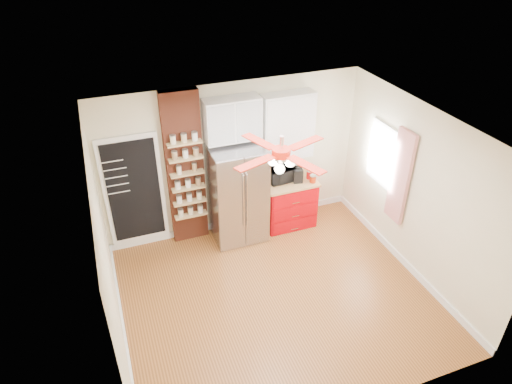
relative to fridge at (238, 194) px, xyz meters
name	(u,v)px	position (x,y,z in m)	size (l,w,h in m)	color
floor	(277,296)	(0.05, -1.63, -0.88)	(4.50, 4.50, 0.00)	#985A26
ceiling	(282,132)	(0.05, -1.63, 1.83)	(4.50, 4.50, 0.00)	white
wall_back	(233,159)	(0.05, 0.37, 0.48)	(4.50, 0.02, 2.70)	beige
wall_front	(356,333)	(0.05, -3.63, 0.48)	(4.50, 0.02, 2.70)	beige
wall_left	(107,262)	(-2.20, -1.63, 0.48)	(0.02, 4.00, 2.70)	beige
wall_right	(417,193)	(2.30, -1.63, 0.48)	(0.02, 4.00, 2.70)	beige
chalkboard	(134,191)	(-1.65, 0.33, 0.23)	(0.95, 0.05, 1.95)	white
brick_pillar	(185,170)	(-0.80, 0.29, 0.48)	(0.60, 0.16, 2.70)	brown
fridge	(238,194)	(0.00, 0.00, 0.00)	(0.90, 0.70, 1.75)	#A4A4A9
upper_glass_cabinet	(232,119)	(0.00, 0.20, 1.27)	(0.90, 0.35, 0.70)	white
red_cabinet	(288,202)	(0.97, 0.05, -0.42)	(0.94, 0.64, 0.90)	#B4020A
upper_shelf_unit	(287,126)	(0.97, 0.22, 1.00)	(0.90, 0.30, 1.15)	white
window	(384,155)	(2.28, -0.73, 0.68)	(0.04, 0.75, 1.05)	white
curtain	(400,177)	(2.23, -1.28, 0.57)	(0.06, 0.40, 1.55)	red
ceiling_fan	(281,153)	(0.05, -1.63, 1.55)	(1.40, 1.40, 0.44)	silver
toaster_oven	(281,174)	(0.83, 0.11, 0.15)	(0.46, 0.31, 0.25)	black
coffee_maker	(297,175)	(1.11, 0.01, 0.15)	(0.16, 0.22, 0.25)	black
canister_left	(313,179)	(1.34, -0.13, 0.09)	(0.11, 0.11, 0.13)	#A82809
canister_right	(309,175)	(1.34, 0.01, 0.10)	(0.10, 0.10, 0.15)	#BE0A0B
pantry_jar_oats	(179,170)	(-0.93, 0.14, 0.57)	(0.08, 0.08, 0.14)	beige
pantry_jar_beans	(194,167)	(-0.67, 0.17, 0.56)	(0.08, 0.08, 0.13)	#997A4E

